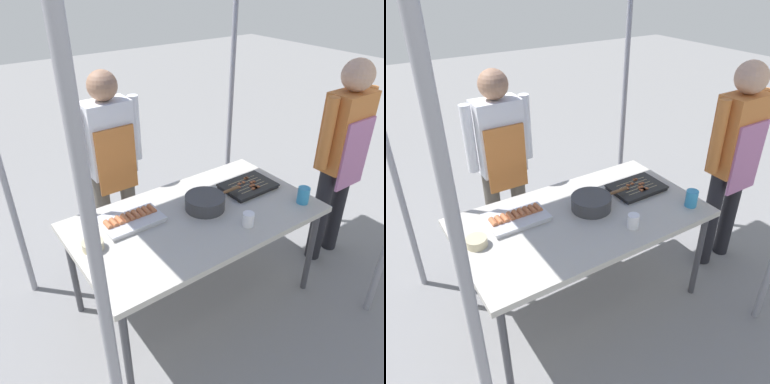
% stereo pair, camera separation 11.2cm
% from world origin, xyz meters
% --- Properties ---
extents(ground_plane, '(18.00, 18.00, 0.00)m').
position_xyz_m(ground_plane, '(0.00, 0.00, 0.00)').
color(ground_plane, slate).
extents(stall_table, '(1.60, 0.90, 0.75)m').
position_xyz_m(stall_table, '(0.00, 0.00, 0.70)').
color(stall_table, '#B7B2A8').
rests_on(stall_table, ground).
extents(tray_grilled_sausages, '(0.38, 0.27, 0.05)m').
position_xyz_m(tray_grilled_sausages, '(-0.38, 0.18, 0.77)').
color(tray_grilled_sausages, silver).
rests_on(tray_grilled_sausages, stall_table).
extents(tray_meat_skewers, '(0.38, 0.27, 0.04)m').
position_xyz_m(tray_meat_skewers, '(0.51, 0.06, 0.77)').
color(tray_meat_skewers, black).
rests_on(tray_meat_skewers, stall_table).
extents(cooking_wok, '(0.43, 0.27, 0.09)m').
position_xyz_m(cooking_wok, '(0.10, 0.03, 0.80)').
color(cooking_wok, '#38383A').
rests_on(cooking_wok, stall_table).
extents(condiment_bowl, '(0.12, 0.12, 0.05)m').
position_xyz_m(condiment_bowl, '(-0.68, 0.07, 0.78)').
color(condiment_bowl, '#BFB28C').
rests_on(condiment_bowl, stall_table).
extents(drink_cup_near_edge, '(0.08, 0.08, 0.11)m').
position_xyz_m(drink_cup_near_edge, '(0.68, -0.30, 0.81)').
color(drink_cup_near_edge, '#338CBF').
rests_on(drink_cup_near_edge, stall_table).
extents(drink_cup_by_wok, '(0.07, 0.07, 0.09)m').
position_xyz_m(drink_cup_by_wok, '(0.19, -0.28, 0.80)').
color(drink_cup_by_wok, white).
rests_on(drink_cup_by_wok, stall_table).
extents(vendor_woman, '(0.52, 0.23, 1.55)m').
position_xyz_m(vendor_woman, '(-0.21, 0.81, 0.91)').
color(vendor_woman, '#595147').
rests_on(vendor_woman, ground).
extents(customer_nearby, '(0.52, 0.23, 1.62)m').
position_xyz_m(customer_nearby, '(1.20, -0.19, 0.96)').
color(customer_nearby, black).
rests_on(customer_nearby, ground).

